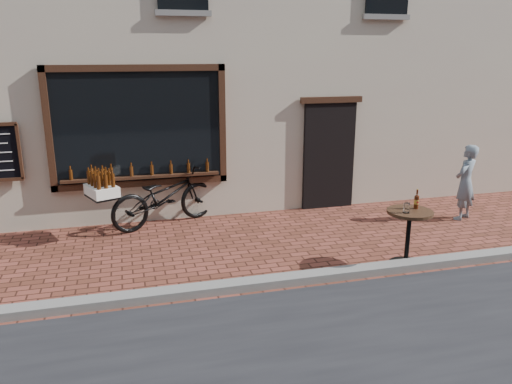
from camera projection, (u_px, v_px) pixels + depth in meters
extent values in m
plane|color=#55281B|center=(296.00, 289.00, 6.94)|extent=(90.00, 90.00, 0.00)
cube|color=slate|center=(292.00, 279.00, 7.11)|extent=(90.00, 0.25, 0.12)
cube|color=black|center=(139.00, 127.00, 9.18)|extent=(3.00, 0.06, 2.00)
cube|color=black|center=(135.00, 68.00, 8.87)|extent=(3.24, 0.10, 0.12)
cube|color=black|center=(142.00, 183.00, 9.45)|extent=(3.24, 0.10, 0.12)
cube|color=black|center=(48.00, 131.00, 8.78)|extent=(0.12, 0.10, 2.24)
cube|color=black|center=(222.00, 124.00, 9.55)|extent=(0.12, 0.10, 2.24)
cube|color=black|center=(142.00, 177.00, 9.37)|extent=(2.90, 0.16, 0.05)
cube|color=black|center=(329.00, 156.00, 10.33)|extent=(1.10, 0.10, 2.20)
cube|color=black|center=(332.00, 100.00, 9.99)|extent=(1.30, 0.10, 0.12)
cylinder|color=#3D1C07|center=(71.00, 175.00, 9.03)|extent=(0.06, 0.06, 0.19)
cylinder|color=#3D1C07|center=(92.00, 174.00, 9.12)|extent=(0.06, 0.06, 0.19)
cylinder|color=#3D1C07|center=(112.00, 172.00, 9.20)|extent=(0.06, 0.06, 0.19)
cylinder|color=#3D1C07|center=(132.00, 171.00, 9.29)|extent=(0.06, 0.06, 0.19)
cylinder|color=#3D1C07|center=(151.00, 170.00, 9.38)|extent=(0.06, 0.06, 0.19)
cylinder|color=#3D1C07|center=(171.00, 169.00, 9.47)|extent=(0.06, 0.06, 0.19)
cylinder|color=#3D1C07|center=(189.00, 168.00, 9.56)|extent=(0.06, 0.06, 0.19)
cylinder|color=#3D1C07|center=(208.00, 167.00, 9.64)|extent=(0.06, 0.06, 0.19)
imported|color=black|center=(164.00, 196.00, 9.39)|extent=(2.25, 1.51, 1.12)
cube|color=black|center=(102.00, 196.00, 8.64)|extent=(0.62, 0.71, 0.04)
cube|color=white|center=(102.00, 190.00, 8.61)|extent=(0.63, 0.74, 0.17)
cylinder|color=#3D1C07|center=(113.00, 180.00, 8.46)|extent=(0.07, 0.07, 0.24)
cylinder|color=#3D1C07|center=(106.00, 182.00, 8.39)|extent=(0.07, 0.07, 0.24)
cylinder|color=#3D1C07|center=(98.00, 183.00, 8.31)|extent=(0.07, 0.07, 0.24)
cylinder|color=#3D1C07|center=(109.00, 179.00, 8.57)|extent=(0.07, 0.07, 0.24)
cylinder|color=#3D1C07|center=(102.00, 180.00, 8.50)|extent=(0.07, 0.07, 0.24)
cylinder|color=#3D1C07|center=(95.00, 181.00, 8.43)|extent=(0.07, 0.07, 0.24)
cylinder|color=#3D1C07|center=(106.00, 177.00, 8.69)|extent=(0.07, 0.07, 0.24)
cylinder|color=#3D1C07|center=(99.00, 178.00, 8.61)|extent=(0.07, 0.07, 0.24)
cylinder|color=#3D1C07|center=(92.00, 179.00, 8.54)|extent=(0.07, 0.07, 0.24)
cylinder|color=#3D1C07|center=(103.00, 175.00, 8.80)|extent=(0.07, 0.07, 0.24)
cylinder|color=#3D1C07|center=(96.00, 176.00, 8.73)|extent=(0.07, 0.07, 0.24)
cylinder|color=#3D1C07|center=(89.00, 178.00, 8.66)|extent=(0.07, 0.07, 0.24)
cylinder|color=black|center=(406.00, 264.00, 7.74)|extent=(0.51, 0.51, 0.03)
cylinder|color=black|center=(408.00, 238.00, 7.62)|extent=(0.07, 0.07, 0.80)
cylinder|color=black|center=(410.00, 212.00, 7.51)|extent=(0.69, 0.69, 0.05)
cylinder|color=gold|center=(416.00, 202.00, 7.57)|extent=(0.07, 0.07, 0.07)
cylinder|color=white|center=(407.00, 208.00, 7.38)|extent=(0.09, 0.09, 0.15)
imported|color=slate|center=(465.00, 182.00, 9.68)|extent=(0.65, 0.57, 1.48)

